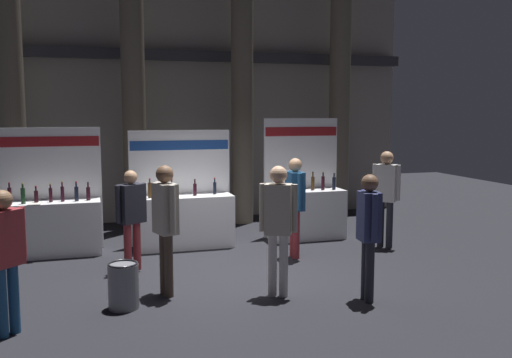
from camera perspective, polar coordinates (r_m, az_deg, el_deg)
ground_plane at (r=9.05m, az=-2.14°, el=-9.51°), size 24.00×24.00×0.00m
hall_colonnade at (r=13.26m, az=-7.38°, el=10.45°), size 11.01×1.31×6.98m
exhibitor_booth_0 at (r=10.64m, az=-20.16°, el=-4.21°), size 1.79×0.71×2.27m
exhibitor_booth_1 at (r=10.66m, az=-7.41°, el=-3.85°), size 1.94×0.66×2.20m
exhibitor_booth_2 at (r=11.35m, az=5.09°, el=-3.02°), size 1.59×0.66×2.42m
trash_bin at (r=7.59m, az=-13.37°, el=-10.53°), size 0.40×0.40×0.61m
visitor_0 at (r=6.96m, az=-24.24°, el=-6.62°), size 0.43×0.43×1.69m
visitor_1 at (r=10.73m, az=13.13°, el=-1.15°), size 0.41×0.40×1.82m
visitor_2 at (r=9.16m, az=-12.59°, el=-3.19°), size 0.51×0.42×1.63m
visitor_3 at (r=7.80m, az=-9.23°, el=-3.91°), size 0.34×0.53×1.83m
visitor_4 at (r=9.75m, az=4.00°, el=-1.98°), size 0.27×0.52×1.76m
visitor_5 at (r=7.68m, az=2.29°, el=-4.09°), size 0.48×0.37×1.82m
visitor_6 at (r=7.64m, az=11.43°, el=-4.80°), size 0.28×0.49×1.73m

